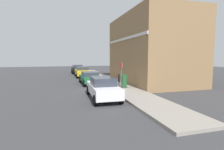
# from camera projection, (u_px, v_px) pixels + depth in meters

# --- Properties ---
(ground) EXTENTS (80.00, 80.00, 0.00)m
(ground) POSITION_uv_depth(u_px,v_px,m) (102.00, 91.00, 14.66)
(ground) COLOR #38383A
(sidewalk) EXTENTS (2.47, 30.00, 0.15)m
(sidewalk) POSITION_uv_depth(u_px,v_px,m) (107.00, 80.00, 20.92)
(sidewalk) COLOR gray
(sidewalk) RESTS_ON ground
(corner_building) EXTENTS (6.37, 11.09, 7.28)m
(corner_building) POSITION_uv_depth(u_px,v_px,m) (150.00, 50.00, 19.41)
(corner_building) COLOR olive
(corner_building) RESTS_ON ground
(car_white) EXTENTS (1.87, 4.41, 1.48)m
(car_white) POSITION_uv_depth(u_px,v_px,m) (103.00, 88.00, 11.92)
(car_white) COLOR silver
(car_white) RESTS_ON ground
(car_green) EXTENTS (1.94, 4.17, 1.30)m
(car_green) POSITION_uv_depth(u_px,v_px,m) (90.00, 78.00, 18.28)
(car_green) COLOR #195933
(car_green) RESTS_ON ground
(car_yellow) EXTENTS (1.89, 4.31, 1.44)m
(car_yellow) POSITION_uv_depth(u_px,v_px,m) (82.00, 72.00, 24.74)
(car_yellow) COLOR gold
(car_yellow) RESTS_ON ground
(car_black) EXTENTS (1.93, 4.46, 1.45)m
(car_black) POSITION_uv_depth(u_px,v_px,m) (77.00, 69.00, 30.21)
(car_black) COLOR black
(car_black) RESTS_ON ground
(utility_cabinet) EXTENTS (0.46, 0.61, 1.15)m
(utility_cabinet) POSITION_uv_depth(u_px,v_px,m) (124.00, 81.00, 15.44)
(utility_cabinet) COLOR #1E4C28
(utility_cabinet) RESTS_ON sidewalk
(bollard_near_cabinet) EXTENTS (0.14, 0.14, 1.04)m
(bollard_near_cabinet) POSITION_uv_depth(u_px,v_px,m) (119.00, 79.00, 17.03)
(bollard_near_cabinet) COLOR black
(bollard_near_cabinet) RESTS_ON sidewalk
(street_sign) EXTENTS (0.08, 0.60, 2.30)m
(street_sign) POSITION_uv_depth(u_px,v_px,m) (121.00, 72.00, 13.42)
(street_sign) COLOR #59595B
(street_sign) RESTS_ON sidewalk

